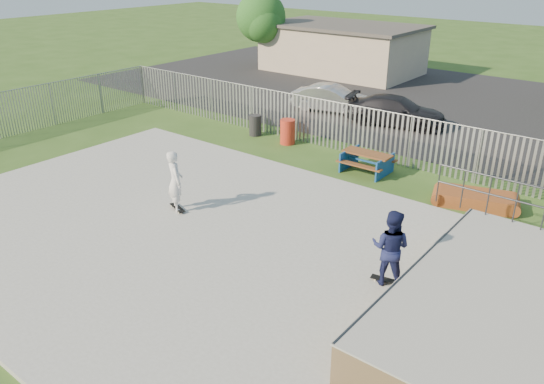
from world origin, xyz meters
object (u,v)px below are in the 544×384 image
Objects in this scene: car_silver at (332,99)px; tree_left at (261,17)px; trash_bin_grey at (255,125)px; skater_navy at (390,248)px; car_dark at (396,111)px; trash_bin_red at (288,132)px; skater_white at (175,181)px; funbox at (475,199)px; picnic_table at (367,162)px.

tree_left reaches higher than car_silver.
trash_bin_grey is 12.55m from skater_navy.
car_dark is 13.89m from skater_navy.
trash_bin_red is at bearing -46.57° from tree_left.
car_dark is 2.42× the size of skater_navy.
skater_navy is 7.03m from skater_white.
trash_bin_red reaches higher than funbox.
trash_bin_red is 5.86m from car_dark.
picnic_table is at bearing -7.62° from trash_bin_grey.
picnic_table reaches higher than funbox.
car_silver is 0.87× the size of car_dark.
tree_left is (-19.81, 13.16, 3.32)m from funbox.
tree_left reaches higher than funbox.
trash_bin_red is 0.20× the size of tree_left.
picnic_table is 8.37m from car_silver.
trash_bin_grey reaches higher than funbox.
tree_left is (-15.61, 12.76, 3.15)m from picnic_table.
tree_left reaches higher than trash_bin_red.
skater_white is (12.74, -19.56, -2.43)m from tree_left.
picnic_table is 4.34m from trash_bin_red.
picnic_table is 1.96× the size of trash_bin_grey.
car_silver is 2.11× the size of skater_navy.
picnic_table is at bearing -175.89° from car_dark.
skater_navy is at bearing -35.10° from trash_bin_grey.
funbox is at bearing -136.79° from car_silver.
skater_white is (-1.00, -12.92, 0.42)m from car_dark.
skater_navy and skater_white have the same top height.
tree_left reaches higher than picnic_table.
funbox is 8.56m from trash_bin_red.
car_dark is at bearing 106.45° from picnic_table.
skater_white reaches higher than car_silver.
skater_navy reaches higher than trash_bin_red.
picnic_table is 0.94× the size of skater_navy.
funbox is 1.28× the size of skater_navy.
trash_bin_red is 5.63m from car_silver.
skater_white is at bearing -66.96° from trash_bin_grey.
tree_left is 2.73× the size of skater_white.
car_silver is 2.11× the size of skater_white.
trash_bin_grey is (-10.31, 1.22, 0.24)m from funbox.
car_dark is 0.89× the size of tree_left.
car_dark is at bearing -65.52° from skater_white.
picnic_table is at bearing -39.26° from tree_left.
tree_left reaches higher than trash_bin_grey.
trash_bin_red is 0.55× the size of skater_white.
funbox is at bearing -6.04° from picnic_table.
car_silver is at bearing 103.07° from trash_bin_red.
trash_bin_red is 1.15× the size of trash_bin_grey.
trash_bin_grey is at bearing 161.60° from car_silver.
trash_bin_red is at bearing -50.83° from skater_navy.
car_dark reaches higher than picnic_table.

